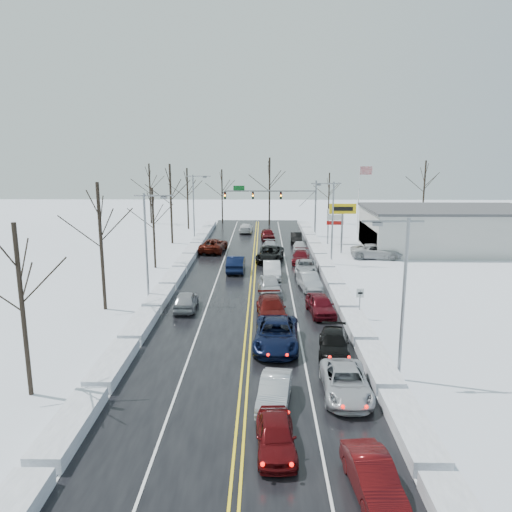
{
  "coord_description": "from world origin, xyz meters",
  "views": [
    {
      "loc": [
        1.02,
        -43.56,
        12.49
      ],
      "look_at": [
        0.33,
        2.52,
        2.5
      ],
      "focal_mm": 35.0,
      "sensor_mm": 36.0,
      "label": 1
    }
  ],
  "objects_px": {
    "dealership_building": "(448,229)",
    "queued_car_0": "(276,450)",
    "traffic_signal_mast": "(280,198)",
    "flagpole": "(360,194)",
    "oncoming_car_0": "(236,271)",
    "tires_plus_sign": "(343,212)"
  },
  "relations": [
    {
      "from": "dealership_building",
      "to": "queued_car_0",
      "type": "distance_m",
      "value": 48.3
    },
    {
      "from": "tires_plus_sign",
      "to": "oncoming_car_0",
      "type": "distance_m",
      "value": 16.28
    },
    {
      "from": "dealership_building",
      "to": "flagpole",
      "type": "bearing_deg",
      "value": 126.27
    },
    {
      "from": "traffic_signal_mast",
      "to": "tires_plus_sign",
      "type": "xyz_separation_m",
      "value": [
        7.05,
        -12.0,
        -0.49
      ]
    },
    {
      "from": "flagpole",
      "to": "oncoming_car_0",
      "type": "bearing_deg",
      "value": -125.96
    },
    {
      "from": "oncoming_car_0",
      "to": "flagpole",
      "type": "bearing_deg",
      "value": -125.55
    },
    {
      "from": "traffic_signal_mast",
      "to": "oncoming_car_0",
      "type": "relative_size",
      "value": 2.63
    },
    {
      "from": "tires_plus_sign",
      "to": "flagpole",
      "type": "distance_m",
      "value": 14.79
    },
    {
      "from": "tires_plus_sign",
      "to": "flagpole",
      "type": "bearing_deg",
      "value": 71.56
    },
    {
      "from": "queued_car_0",
      "to": "oncoming_car_0",
      "type": "relative_size",
      "value": 0.81
    },
    {
      "from": "dealership_building",
      "to": "queued_car_0",
      "type": "height_order",
      "value": "dealership_building"
    },
    {
      "from": "traffic_signal_mast",
      "to": "flagpole",
      "type": "xyz_separation_m",
      "value": [
        11.72,
        2.01,
        0.45
      ]
    },
    {
      "from": "traffic_signal_mast",
      "to": "queued_car_0",
      "type": "bearing_deg",
      "value": -92.04
    },
    {
      "from": "dealership_building",
      "to": "oncoming_car_0",
      "type": "distance_m",
      "value": 28.33
    },
    {
      "from": "flagpole",
      "to": "oncoming_car_0",
      "type": "relative_size",
      "value": 1.98
    },
    {
      "from": "flagpole",
      "to": "dealership_building",
      "type": "height_order",
      "value": "flagpole"
    },
    {
      "from": "flagpole",
      "to": "queued_car_0",
      "type": "distance_m",
      "value": 56.69
    },
    {
      "from": "queued_car_0",
      "to": "oncoming_car_0",
      "type": "distance_m",
      "value": 31.48
    },
    {
      "from": "flagpole",
      "to": "dealership_building",
      "type": "bearing_deg",
      "value": -53.73
    },
    {
      "from": "traffic_signal_mast",
      "to": "tires_plus_sign",
      "type": "height_order",
      "value": "traffic_signal_mast"
    },
    {
      "from": "traffic_signal_mast",
      "to": "dealership_building",
      "type": "distance_m",
      "value": 23.01
    },
    {
      "from": "dealership_building",
      "to": "queued_car_0",
      "type": "bearing_deg",
      "value": -117.68
    }
  ]
}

